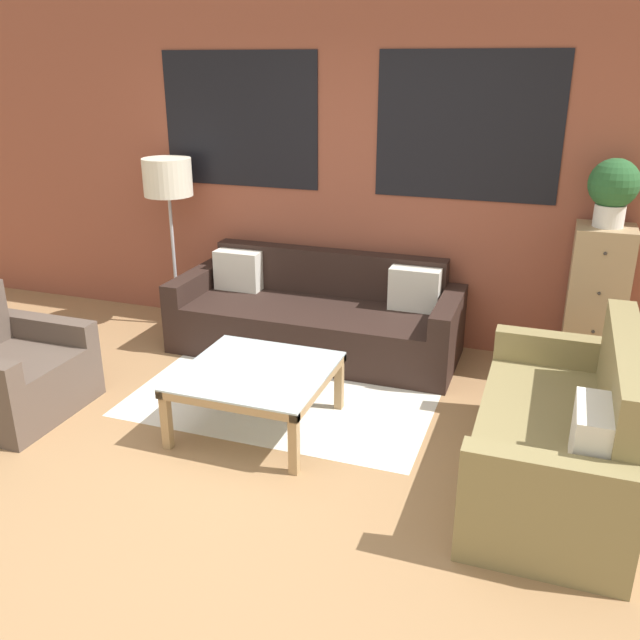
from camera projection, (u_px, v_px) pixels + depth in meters
The scene contains 10 objects.
ground_plane at pixel (220, 477), 3.94m from camera, with size 16.00×16.00×0.00m, color #9E754C.
wall_back_brick at pixel (348, 172), 5.58m from camera, with size 8.40×0.09×2.80m.
rug at pixel (292, 388), 5.01m from camera, with size 2.13×1.64×0.00m.
couch_dark at pixel (317, 319), 5.59m from camera, with size 2.33×0.88×0.78m.
settee_vintage at pixel (560, 439), 3.75m from camera, with size 0.80×1.67×0.92m.
armchair_corner at pixel (8, 374), 4.60m from camera, with size 0.80×0.87×0.84m.
coffee_table at pixel (257, 378), 4.36m from camera, with size 0.92×0.92×0.42m.
floor_lamp at pixel (168, 183), 5.76m from camera, with size 0.42×0.42×1.50m.
drawer_cabinet at pixel (595, 304), 5.00m from camera, with size 0.41×0.41×1.17m.
potted_plant at pixel (613, 188), 4.70m from camera, with size 0.35×0.35×0.48m.
Camera 1 is at (1.66, -2.96, 2.27)m, focal length 38.00 mm.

